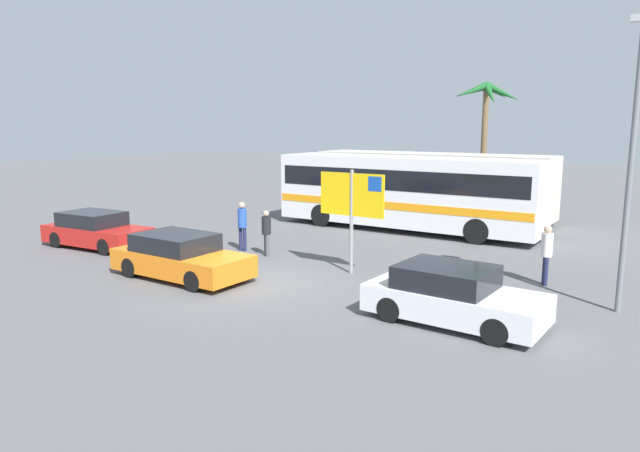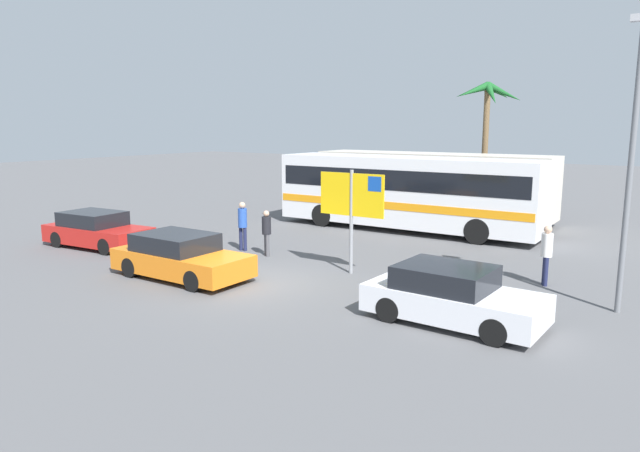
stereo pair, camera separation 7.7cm
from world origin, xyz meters
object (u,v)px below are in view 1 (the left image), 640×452
(pedestrian_by_bus, at_px, (266,230))
(pedestrian_crossing_lot, at_px, (547,250))
(car_white, at_px, (453,296))
(car_orange, at_px, (180,257))
(bus_front_coach, at_px, (406,189))
(bus_rear_coach, at_px, (430,182))
(pedestrian_near_sign, at_px, (242,222))
(ferry_sign, at_px, (353,199))
(car_red, at_px, (96,230))

(pedestrian_by_bus, bearing_deg, pedestrian_crossing_lot, 134.23)
(car_white, height_order, pedestrian_crossing_lot, pedestrian_crossing_lot)
(car_orange, distance_m, pedestrian_crossing_lot, 10.67)
(bus_front_coach, height_order, car_orange, bus_front_coach)
(pedestrian_crossing_lot, bearing_deg, bus_front_coach, 118.97)
(bus_rear_coach, bearing_deg, pedestrian_near_sign, -104.37)
(bus_rear_coach, relative_size, ferry_sign, 3.60)
(bus_front_coach, relative_size, pedestrian_by_bus, 7.17)
(pedestrian_by_bus, bearing_deg, pedestrian_near_sign, -64.18)
(bus_front_coach, height_order, bus_rear_coach, same)
(bus_rear_coach, bearing_deg, bus_front_coach, -83.65)
(bus_front_coach, bearing_deg, ferry_sign, -76.40)
(pedestrian_by_bus, bearing_deg, bus_rear_coach, -153.18)
(car_orange, bearing_deg, bus_rear_coach, 83.25)
(car_orange, bearing_deg, car_red, 167.86)
(car_white, height_order, pedestrian_by_bus, pedestrian_by_bus)
(bus_rear_coach, height_order, pedestrian_by_bus, bus_rear_coach)
(bus_front_coach, bearing_deg, bus_rear_coach, 96.35)
(bus_front_coach, height_order, pedestrian_by_bus, bus_front_coach)
(car_red, bearing_deg, bus_front_coach, 45.53)
(ferry_sign, bearing_deg, bus_rear_coach, 101.29)
(ferry_sign, height_order, pedestrian_by_bus, ferry_sign)
(pedestrian_crossing_lot, height_order, pedestrian_by_bus, pedestrian_crossing_lot)
(ferry_sign, height_order, pedestrian_crossing_lot, ferry_sign)
(pedestrian_by_bus, bearing_deg, car_white, 104.01)
(pedestrian_crossing_lot, bearing_deg, car_red, 172.10)
(bus_front_coach, xyz_separation_m, car_red, (-8.12, -9.60, -1.15))
(car_red, bearing_deg, pedestrian_crossing_lot, 10.14)
(car_red, height_order, pedestrian_by_bus, pedestrian_by_bus)
(car_red, xyz_separation_m, pedestrian_crossing_lot, (15.21, 3.91, 0.39))
(car_orange, height_order, pedestrian_crossing_lot, pedestrian_crossing_lot)
(pedestrian_crossing_lot, relative_size, pedestrian_near_sign, 0.97)
(ferry_sign, bearing_deg, car_orange, -140.97)
(ferry_sign, bearing_deg, pedestrian_crossing_lot, 20.14)
(bus_front_coach, bearing_deg, car_red, -130.21)
(car_white, relative_size, pedestrian_near_sign, 2.29)
(ferry_sign, relative_size, car_red, 0.74)
(ferry_sign, height_order, car_red, ferry_sign)
(ferry_sign, distance_m, pedestrian_near_sign, 5.17)
(car_red, relative_size, car_orange, 0.99)
(car_orange, relative_size, pedestrian_near_sign, 2.44)
(car_white, relative_size, car_orange, 0.94)
(bus_rear_coach, bearing_deg, car_white, -64.99)
(car_white, bearing_deg, bus_front_coach, 122.86)
(car_red, bearing_deg, car_white, -6.61)
(pedestrian_crossing_lot, bearing_deg, ferry_sign, 177.86)
(car_white, xyz_separation_m, car_orange, (-8.24, -0.72, 0.00))
(ferry_sign, relative_size, pedestrian_by_bus, 1.99)
(car_orange, bearing_deg, pedestrian_near_sign, 103.83)
(bus_front_coach, xyz_separation_m, bus_rear_coach, (-0.40, 3.61, 0.00))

